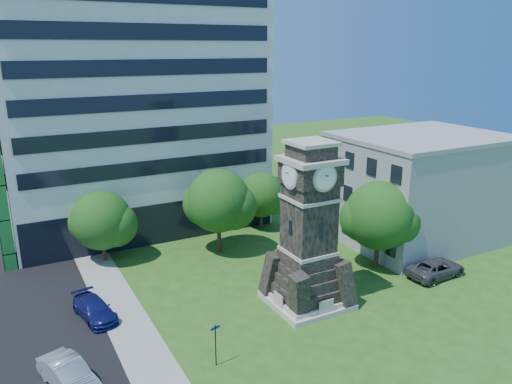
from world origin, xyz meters
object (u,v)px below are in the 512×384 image
park_bench (336,296)px  car_street_north (95,309)px  clock_tower (308,237)px  car_street_mid (69,375)px  car_east_lot (436,268)px  street_sign (216,340)px

park_bench → car_street_north: bearing=146.0°
car_street_north → park_bench: bearing=-31.3°
clock_tower → car_street_mid: (-17.04, -1.74, -4.49)m
car_street_mid → car_east_lot: car_street_mid is taller
car_street_north → car_east_lot: bearing=-25.1°
park_bench → clock_tower: bearing=144.2°
car_street_north → street_sign: street_sign is taller
car_street_north → car_east_lot: size_ratio=0.89×
car_east_lot → clock_tower: bearing=80.2°
clock_tower → car_east_lot: clock_tower is taller
clock_tower → car_street_mid: size_ratio=2.56×
clock_tower → park_bench: size_ratio=7.77×
car_street_mid → car_east_lot: 28.94m
clock_tower → car_east_lot: bearing=-6.7°
car_east_lot → park_bench: bearing=83.7°
car_street_mid → car_east_lot: (28.94, 0.34, -0.05)m
park_bench → street_sign: bearing=-178.8°
clock_tower → car_street_mid: clock_tower is taller
park_bench → street_sign: 11.56m
park_bench → street_sign: size_ratio=0.58×
car_street_mid → clock_tower: bearing=-12.7°
car_east_lot → park_bench: car_east_lot is taller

